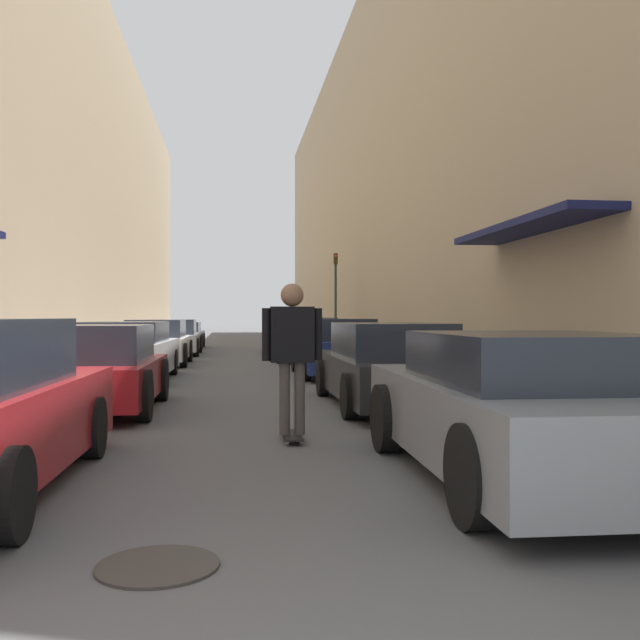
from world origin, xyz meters
The scene contains 18 objects.
ground centered at (0.00, 23.44, 0.00)m, with size 128.90×128.90×0.00m, color #515154.
curb_strip_left centered at (-4.25, 29.30, 0.06)m, with size 1.80×58.59×0.12m.
curb_strip_right centered at (4.25, 29.30, 0.06)m, with size 1.80×58.59×0.12m.
building_row_left centered at (-7.15, 29.29, 7.24)m, with size 4.90×58.59×14.47m.
building_row_right centered at (7.15, 29.29, 7.45)m, with size 4.90×58.59×14.90m.
parked_car_left_1 centered at (-2.22, 9.90, 0.63)m, with size 2.02×3.92×1.29m.
parked_car_left_2 centered at (-2.41, 15.02, 0.63)m, with size 1.92×4.69×1.30m.
parked_car_left_3 centered at (-2.30, 20.19, 0.64)m, with size 1.87×4.14×1.32m.
parked_car_left_4 centered at (-2.30, 25.61, 0.63)m, with size 2.03×4.38×1.30m.
parked_car_left_5 centered at (-2.30, 30.80, 0.57)m, with size 1.89×3.97×1.16m.
parked_car_right_0 centered at (2.39, 4.86, 0.64)m, with size 2.05×4.42×1.28m.
parked_car_right_1 centered at (2.32, 10.01, 0.63)m, with size 1.88×4.68×1.32m.
parked_car_right_2 centered at (2.33, 15.75, 0.65)m, with size 1.87×4.36×1.36m.
parked_car_right_3 centered at (2.22, 21.59, 0.66)m, with size 2.04×4.45×1.38m.
parked_car_right_4 centered at (2.31, 27.04, 0.61)m, with size 1.91×4.47×1.27m.
skateboarder centered at (0.55, 7.06, 1.11)m, with size 0.69×0.78×1.80m.
manhole_cover centered at (-0.55, 3.07, 0.01)m, with size 0.70×0.70×0.02m.
traffic_light centered at (4.08, 27.73, 2.48)m, with size 0.16×0.22×3.87m.
Camera 1 is at (-0.13, -1.04, 1.43)m, focal length 40.00 mm.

